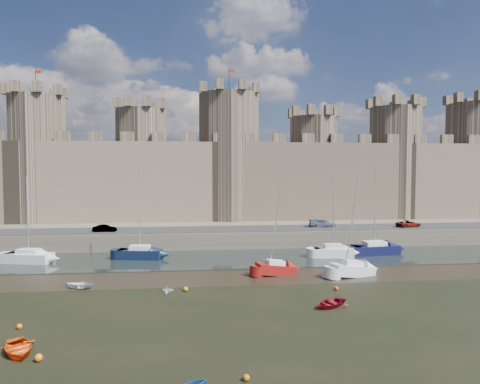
{
  "coord_description": "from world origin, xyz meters",
  "views": [
    {
      "loc": [
        -4.38,
        -31.06,
        11.66
      ],
      "look_at": [
        1.27,
        22.0,
        8.86
      ],
      "focal_mm": 32.0,
      "sensor_mm": 36.0,
      "label": 1
    }
  ],
  "objects_px": {
    "sailboat_0": "(29,257)",
    "dinghy_0": "(18,348)",
    "dinghy_1": "(194,384)",
    "car_2": "(323,223)",
    "car_3": "(409,224)",
    "sailboat_3": "(375,249)",
    "sailboat_2": "(333,251)",
    "car_1": "(105,229)",
    "sailboat_1": "(140,253)",
    "sailboat_5": "(352,269)",
    "sailboat_4": "(275,268)"
  },
  "relations": [
    {
      "from": "sailboat_0",
      "to": "dinghy_0",
      "type": "distance_m",
      "value": 29.03
    },
    {
      "from": "dinghy_1",
      "to": "car_2",
      "type": "bearing_deg",
      "value": -36.89
    },
    {
      "from": "car_3",
      "to": "sailboat_3",
      "type": "bearing_deg",
      "value": 117.83
    },
    {
      "from": "sailboat_2",
      "to": "dinghy_0",
      "type": "bearing_deg",
      "value": -132.68
    },
    {
      "from": "sailboat_2",
      "to": "dinghy_1",
      "type": "relative_size",
      "value": 7.66
    },
    {
      "from": "sailboat_2",
      "to": "dinghy_1",
      "type": "distance_m",
      "value": 37.22
    },
    {
      "from": "car_1",
      "to": "dinghy_1",
      "type": "height_order",
      "value": "car_1"
    },
    {
      "from": "sailboat_3",
      "to": "dinghy_1",
      "type": "bearing_deg",
      "value": -131.96
    },
    {
      "from": "car_1",
      "to": "dinghy_1",
      "type": "bearing_deg",
      "value": -159.32
    },
    {
      "from": "sailboat_1",
      "to": "sailboat_5",
      "type": "bearing_deg",
      "value": -15.83
    },
    {
      "from": "car_2",
      "to": "sailboat_3",
      "type": "height_order",
      "value": "sailboat_3"
    },
    {
      "from": "car_1",
      "to": "sailboat_4",
      "type": "distance_m",
      "value": 28.27
    },
    {
      "from": "car_3",
      "to": "sailboat_5",
      "type": "relative_size",
      "value": 0.37
    },
    {
      "from": "car_2",
      "to": "sailboat_0",
      "type": "height_order",
      "value": "sailboat_0"
    },
    {
      "from": "sailboat_3",
      "to": "car_1",
      "type": "bearing_deg",
      "value": 161.88
    },
    {
      "from": "car_2",
      "to": "sailboat_1",
      "type": "distance_m",
      "value": 29.12
    },
    {
      "from": "sailboat_2",
      "to": "sailboat_4",
      "type": "relative_size",
      "value": 1.08
    },
    {
      "from": "sailboat_5",
      "to": "sailboat_0",
      "type": "bearing_deg",
      "value": 147.32
    },
    {
      "from": "sailboat_3",
      "to": "dinghy_1",
      "type": "xyz_separation_m",
      "value": [
        -24.54,
        -33.55,
        -0.48
      ]
    },
    {
      "from": "car_3",
      "to": "dinghy_1",
      "type": "xyz_separation_m",
      "value": [
        -33.86,
        -42.05,
        -2.68
      ]
    },
    {
      "from": "car_2",
      "to": "sailboat_3",
      "type": "distance_m",
      "value": 11.12
    },
    {
      "from": "sailboat_1",
      "to": "dinghy_0",
      "type": "xyz_separation_m",
      "value": [
        -4.04,
        -28.24,
        -0.51
      ]
    },
    {
      "from": "car_3",
      "to": "dinghy_0",
      "type": "relative_size",
      "value": 1.2
    },
    {
      "from": "car_1",
      "to": "sailboat_5",
      "type": "distance_m",
      "value": 35.81
    },
    {
      "from": "car_3",
      "to": "dinghy_1",
      "type": "height_order",
      "value": "car_3"
    },
    {
      "from": "sailboat_4",
      "to": "dinghy_1",
      "type": "distance_m",
      "value": 25.81
    },
    {
      "from": "car_1",
      "to": "sailboat_0",
      "type": "xyz_separation_m",
      "value": [
        -7.52,
        -8.62,
        -2.22
      ]
    },
    {
      "from": "car_1",
      "to": "sailboat_2",
      "type": "bearing_deg",
      "value": -103.29
    },
    {
      "from": "car_2",
      "to": "car_3",
      "type": "bearing_deg",
      "value": -89.3
    },
    {
      "from": "dinghy_1",
      "to": "sailboat_0",
      "type": "bearing_deg",
      "value": 19.93
    },
    {
      "from": "sailboat_2",
      "to": "sailboat_3",
      "type": "xyz_separation_m",
      "value": [
        6.23,
        1.15,
        -0.0
      ]
    },
    {
      "from": "sailboat_1",
      "to": "sailboat_3",
      "type": "relative_size",
      "value": 0.97
    },
    {
      "from": "car_1",
      "to": "car_3",
      "type": "bearing_deg",
      "value": -86.3
    },
    {
      "from": "car_2",
      "to": "sailboat_3",
      "type": "bearing_deg",
      "value": -150.17
    },
    {
      "from": "sailboat_0",
      "to": "sailboat_1",
      "type": "xyz_separation_m",
      "value": [
        13.52,
        0.8,
        0.03
      ]
    },
    {
      "from": "car_3",
      "to": "sailboat_3",
      "type": "height_order",
      "value": "sailboat_3"
    },
    {
      "from": "sailboat_0",
      "to": "dinghy_1",
      "type": "bearing_deg",
      "value": -44.74
    },
    {
      "from": "car_1",
      "to": "dinghy_0",
      "type": "distance_m",
      "value": 36.21
    },
    {
      "from": "car_2",
      "to": "sailboat_2",
      "type": "distance_m",
      "value": 11.61
    },
    {
      "from": "car_1",
      "to": "dinghy_0",
      "type": "height_order",
      "value": "car_1"
    },
    {
      "from": "sailboat_5",
      "to": "dinghy_1",
      "type": "xyz_separation_m",
      "value": [
        -17.23,
        -22.74,
        -0.4
      ]
    },
    {
      "from": "sailboat_1",
      "to": "dinghy_0",
      "type": "relative_size",
      "value": 3.3
    },
    {
      "from": "sailboat_3",
      "to": "dinghy_1",
      "type": "height_order",
      "value": "sailboat_3"
    },
    {
      "from": "sailboat_2",
      "to": "car_2",
      "type": "bearing_deg",
      "value": 84.69
    },
    {
      "from": "dinghy_0",
      "to": "dinghy_1",
      "type": "relative_size",
      "value": 2.33
    },
    {
      "from": "sailboat_2",
      "to": "sailboat_5",
      "type": "distance_m",
      "value": 9.72
    },
    {
      "from": "sailboat_3",
      "to": "sailboat_1",
      "type": "bearing_deg",
      "value": 173.48
    },
    {
      "from": "sailboat_1",
      "to": "car_1",
      "type": "bearing_deg",
      "value": 136.54
    },
    {
      "from": "sailboat_5",
      "to": "sailboat_4",
      "type": "bearing_deg",
      "value": 152.78
    },
    {
      "from": "car_1",
      "to": "sailboat_2",
      "type": "xyz_separation_m",
      "value": [
        31.34,
        -9.37,
        -2.19
      ]
    }
  ]
}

